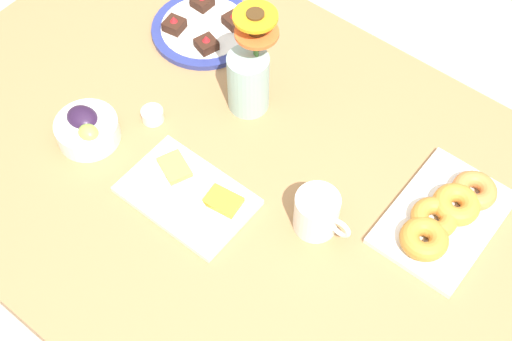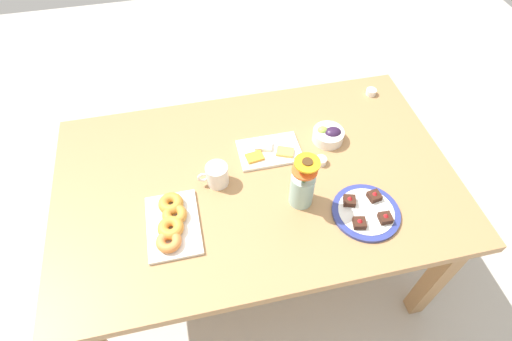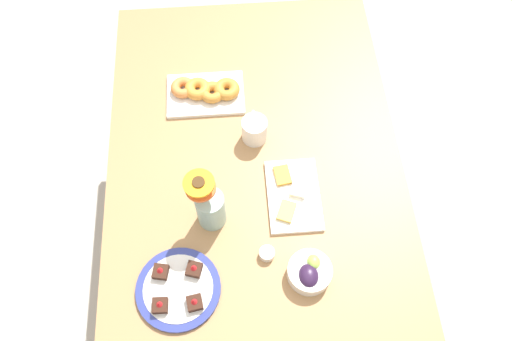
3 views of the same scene
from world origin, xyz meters
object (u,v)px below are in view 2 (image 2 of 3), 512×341
Objects in this scene: dining_table at (256,189)px; dessert_plate at (366,212)px; jam_cup_berry at (321,161)px; grape_bowl at (328,135)px; cheese_platter at (269,151)px; flower_vase at (302,187)px; coffee_mug at (217,175)px; croissant_platter at (172,222)px; jam_cup_honey at (371,92)px.

dessert_plate is at bearing 144.50° from dining_table.
jam_cup_berry is 0.29m from dessert_plate.
grape_bowl is 0.27m from cheese_platter.
dining_table is at bearing -47.34° from flower_vase.
coffee_mug reaches higher than dessert_plate.
jam_cup_berry is at bearing 58.96° from grape_bowl.
coffee_mug is 0.91× the size of grape_bowl.
dining_table is 6.21× the size of flower_vase.
grape_bowl is at bearing -126.13° from flower_vase.
dessert_plate reaches higher than jam_cup_berry.
coffee_mug is 0.48× the size of dessert_plate.
flower_vase reaches higher than croissant_platter.
dessert_plate reaches higher than dining_table.
dining_table is 0.40m from croissant_platter.
grape_bowl is 0.47× the size of croissant_platter.
flower_vase reaches higher than grape_bowl.
coffee_mug reaches higher than jam_cup_berry.
croissant_platter is 0.65m from jam_cup_berry.
coffee_mug is 0.26m from cheese_platter.
dining_table is 0.46m from dessert_plate.
coffee_mug reaches higher than cheese_platter.
cheese_platter reaches higher than jam_cup_honey.
coffee_mug is 2.55× the size of jam_cup_berry.
coffee_mug is (0.16, -0.01, 0.13)m from dining_table.
grape_bowl is 2.79× the size of jam_cup_berry.
jam_cup_honey is at bearing -155.41° from coffee_mug.
jam_cup_berry is 0.19× the size of dessert_plate.
flower_vase is at bearing 102.41° from cheese_platter.
jam_cup_honey is at bearing -155.43° from cheese_platter.
jam_cup_berry is (-0.43, -0.01, -0.03)m from coffee_mug.
cheese_platter is 5.42× the size of jam_cup_honey.
jam_cup_berry is at bearing -179.17° from coffee_mug.
cheese_platter is 5.42× the size of jam_cup_berry.
dining_table is 0.39m from grape_bowl.
coffee_mug reaches higher than dining_table.
jam_cup_honey is 0.52m from jam_cup_berry.
flower_vase is at bearing 151.75° from coffee_mug.
cheese_platter is 0.51m from croissant_platter.
croissant_platter is (0.43, 0.27, 0.01)m from cheese_platter.
cheese_platter is (0.27, 0.02, -0.02)m from grape_bowl.
dining_table is at bearing -155.65° from croissant_platter.
cheese_platter is at bearing -27.69° from jam_cup_berry.
dessert_plate is 0.26m from flower_vase.
croissant_platter reaches higher than dining_table.
grape_bowl is 2.79× the size of jam_cup_honey.
cheese_platter is at bearing 3.97° from grape_bowl.
coffee_mug is at bearing -2.41° from dining_table.
flower_vase reaches higher than coffee_mug.
croissant_platter is at bearing 28.09° from jam_cup_honey.
dining_table is 0.27m from flower_vase.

